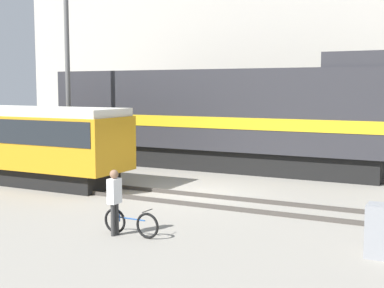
{
  "coord_description": "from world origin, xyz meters",
  "views": [
    {
      "loc": [
        8.5,
        -16.69,
        3.8
      ],
      "look_at": [
        -0.09,
        -0.07,
        1.8
      ],
      "focal_mm": 50.0,
      "sensor_mm": 36.0,
      "label": 1
    }
  ],
  "objects_px": {
    "freight_locomotive": "(219,117)",
    "streetcar": "(22,140)",
    "utility_pole_left": "(67,61)",
    "signal_box": "(383,231)",
    "person": "(114,196)",
    "bicycle": "(131,223)"
  },
  "relations": [
    {
      "from": "freight_locomotive",
      "to": "person",
      "type": "height_order",
      "value": "freight_locomotive"
    },
    {
      "from": "freight_locomotive",
      "to": "streetcar",
      "type": "relative_size",
      "value": 1.79
    },
    {
      "from": "person",
      "to": "signal_box",
      "type": "xyz_separation_m",
      "value": [
        6.37,
        1.27,
        -0.44
      ]
    },
    {
      "from": "utility_pole_left",
      "to": "freight_locomotive",
      "type": "bearing_deg",
      "value": 30.27
    },
    {
      "from": "utility_pole_left",
      "to": "signal_box",
      "type": "bearing_deg",
      "value": -24.95
    },
    {
      "from": "bicycle",
      "to": "streetcar",
      "type": "bearing_deg",
      "value": 151.26
    },
    {
      "from": "person",
      "to": "signal_box",
      "type": "relative_size",
      "value": 1.42
    },
    {
      "from": "streetcar",
      "to": "utility_pole_left",
      "type": "height_order",
      "value": "utility_pole_left"
    },
    {
      "from": "freight_locomotive",
      "to": "utility_pole_left",
      "type": "distance_m",
      "value": 7.36
    },
    {
      "from": "freight_locomotive",
      "to": "bicycle",
      "type": "height_order",
      "value": "freight_locomotive"
    },
    {
      "from": "streetcar",
      "to": "person",
      "type": "xyz_separation_m",
      "value": [
        7.74,
        -4.61,
        -0.69
      ]
    },
    {
      "from": "freight_locomotive",
      "to": "streetcar",
      "type": "xyz_separation_m",
      "value": [
        -5.41,
        -6.97,
        -0.69
      ]
    },
    {
      "from": "person",
      "to": "signal_box",
      "type": "height_order",
      "value": "person"
    },
    {
      "from": "freight_locomotive",
      "to": "utility_pole_left",
      "type": "height_order",
      "value": "utility_pole_left"
    },
    {
      "from": "freight_locomotive",
      "to": "signal_box",
      "type": "bearing_deg",
      "value": -49.84
    },
    {
      "from": "bicycle",
      "to": "person",
      "type": "relative_size",
      "value": 0.98
    },
    {
      "from": "streetcar",
      "to": "bicycle",
      "type": "relative_size",
      "value": 5.44
    },
    {
      "from": "person",
      "to": "utility_pole_left",
      "type": "distance_m",
      "value": 12.24
    },
    {
      "from": "signal_box",
      "to": "person",
      "type": "bearing_deg",
      "value": -168.76
    },
    {
      "from": "freight_locomotive",
      "to": "signal_box",
      "type": "distance_m",
      "value": 13.61
    },
    {
      "from": "utility_pole_left",
      "to": "signal_box",
      "type": "relative_size",
      "value": 8.27
    },
    {
      "from": "utility_pole_left",
      "to": "signal_box",
      "type": "height_order",
      "value": "utility_pole_left"
    }
  ]
}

